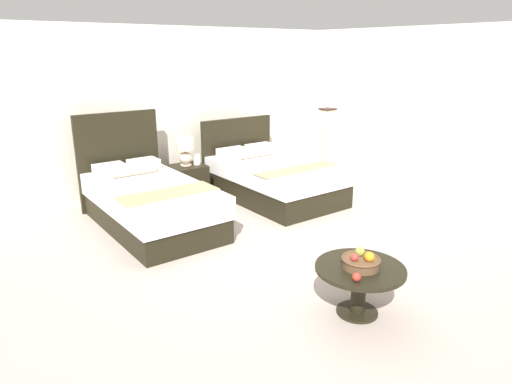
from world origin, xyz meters
name	(u,v)px	position (x,y,z in m)	size (l,w,h in m)	color
ground_plane	(287,247)	(0.00, 0.00, -0.01)	(10.05, 9.47, 0.02)	#AD9C92
wall_back	(169,111)	(0.00, 2.94, 1.28)	(10.05, 0.12, 2.56)	silver
wall_side_right	(430,112)	(3.22, 0.40, 1.28)	(0.12, 5.07, 2.56)	silver
bed_near_window	(149,201)	(-1.01, 1.58, 0.33)	(1.19, 2.17, 1.38)	black
bed_near_corner	(272,178)	(1.01, 1.57, 0.31)	(1.35, 2.10, 1.13)	black
nightstand	(187,182)	(-0.07, 2.30, 0.26)	(0.52, 0.50, 0.52)	black
table_lamp	(185,149)	(-0.07, 2.32, 0.77)	(0.28, 0.28, 0.43)	beige
vase	(197,159)	(0.09, 2.26, 0.60)	(0.11, 0.11, 0.16)	beige
coffee_table	(359,278)	(-0.43, -1.45, 0.34)	(0.77, 0.77, 0.45)	black
fruit_bowl	(361,261)	(-0.43, -1.46, 0.50)	(0.33, 0.33, 0.16)	brown
loose_apple	(357,277)	(-0.65, -1.60, 0.48)	(0.07, 0.07, 0.07)	#B63226
floor_lamp_corner	(326,141)	(2.72, 2.14, 0.60)	(0.25, 0.25, 1.20)	#2E1E1A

